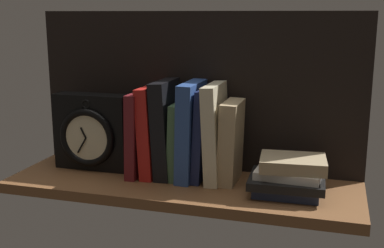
# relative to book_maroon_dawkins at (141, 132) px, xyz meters

# --- Properties ---
(ground_plane) EXTENTS (0.85, 0.27, 0.03)m
(ground_plane) POSITION_rel_book_maroon_dawkins_xyz_m (0.12, -0.04, -0.12)
(ground_plane) COLOR brown
(back_panel) EXTENTS (0.85, 0.01, 0.41)m
(back_panel) POSITION_rel_book_maroon_dawkins_xyz_m (0.12, 0.08, 0.10)
(back_panel) COLOR black
(back_panel) RESTS_ON ground_plane
(book_maroon_dawkins) EXTENTS (0.03, 0.16, 0.21)m
(book_maroon_dawkins) POSITION_rel_book_maroon_dawkins_xyz_m (0.00, 0.00, 0.00)
(book_maroon_dawkins) COLOR maroon
(book_maroon_dawkins) RESTS_ON ground_plane
(book_red_requiem) EXTENTS (0.04, 0.14, 0.23)m
(book_red_requiem) POSITION_rel_book_maroon_dawkins_xyz_m (0.03, 0.00, 0.01)
(book_red_requiem) COLOR red
(book_red_requiem) RESTS_ON ground_plane
(book_black_skeptic) EXTENTS (0.05, 0.14, 0.24)m
(book_black_skeptic) POSITION_rel_book_maroon_dawkins_xyz_m (0.07, 0.00, 0.01)
(book_black_skeptic) COLOR black
(book_black_skeptic) RESTS_ON ground_plane
(book_green_romantic) EXTENTS (0.03, 0.13, 0.19)m
(book_green_romantic) POSITION_rel_book_maroon_dawkins_xyz_m (0.10, 0.00, -0.01)
(book_green_romantic) COLOR #476B44
(book_green_romantic) RESTS_ON ground_plane
(book_blue_modern) EXTENTS (0.04, 0.15, 0.24)m
(book_blue_modern) POSITION_rel_book_maroon_dawkins_xyz_m (0.13, 0.00, 0.01)
(book_blue_modern) COLOR #2D4C8E
(book_blue_modern) RESTS_ON ground_plane
(book_navy_bierce) EXTENTS (0.03, 0.13, 0.23)m
(book_navy_bierce) POSITION_rel_book_maroon_dawkins_xyz_m (0.16, 0.00, 0.01)
(book_navy_bierce) COLOR #192147
(book_navy_bierce) RESTS_ON ground_plane
(book_cream_twain) EXTENTS (0.04, 0.14, 0.24)m
(book_cream_twain) POSITION_rel_book_maroon_dawkins_xyz_m (0.19, 0.00, 0.01)
(book_cream_twain) COLOR beige
(book_cream_twain) RESTS_ON ground_plane
(book_tan_shortstories) EXTENTS (0.04, 0.12, 0.20)m
(book_tan_shortstories) POSITION_rel_book_maroon_dawkins_xyz_m (0.23, 0.00, -0.01)
(book_tan_shortstories) COLOR tan
(book_tan_shortstories) RESTS_ON ground_plane
(framed_clock) EXTENTS (0.20, 0.07, 0.20)m
(framed_clock) POSITION_rel_book_maroon_dawkins_xyz_m (-0.14, -0.01, -0.01)
(framed_clock) COLOR black
(framed_clock) RESTS_ON ground_plane
(book_stack_side) EXTENTS (0.17, 0.14, 0.09)m
(book_stack_side) POSITION_rel_book_maroon_dawkins_xyz_m (0.38, -0.05, -0.06)
(book_stack_side) COLOR #232D4C
(book_stack_side) RESTS_ON ground_plane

